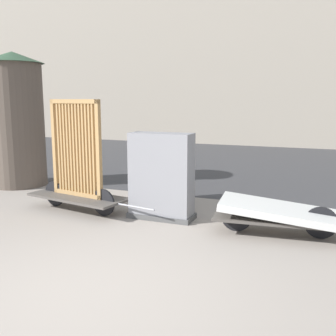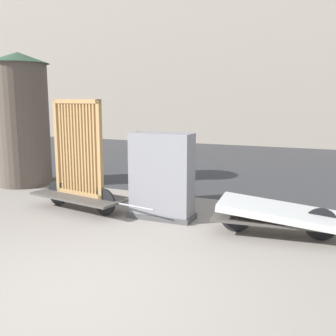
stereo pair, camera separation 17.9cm
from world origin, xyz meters
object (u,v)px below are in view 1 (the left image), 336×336
utility_cabinet (161,179)px  advertising_column (16,119)px  bike_cart_with_bedframe (77,174)px  bike_cart_with_mattress (278,213)px

utility_cabinet → advertising_column: bearing=163.7°
bike_cart_with_bedframe → advertising_column: advertising_column is taller
bike_cart_with_mattress → bike_cart_with_bedframe: bearing=174.5°
bike_cart_with_bedframe → bike_cart_with_mattress: bike_cart_with_bedframe is taller
utility_cabinet → bike_cart_with_bedframe: bearing=-174.9°
advertising_column → bike_cart_with_bedframe: bearing=-27.8°
bike_cart_with_mattress → advertising_column: size_ratio=0.86×
bike_cart_with_bedframe → utility_cabinet: bearing=15.5°
utility_cabinet → advertising_column: (-3.94, 1.15, 0.83)m
bike_cart_with_mattress → utility_cabinet: 1.88m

